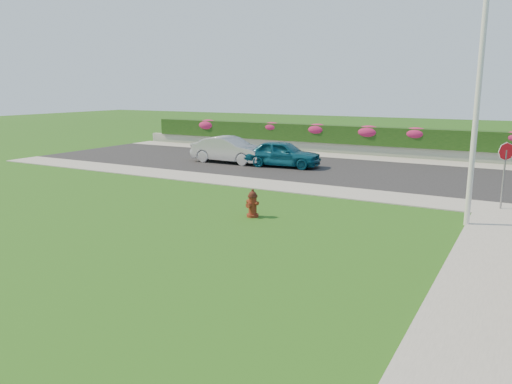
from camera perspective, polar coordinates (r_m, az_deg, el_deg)
The scene contains 18 objects.
ground at distance 12.54m, azimuth -9.68°, elevation -7.02°, with size 120.00×120.00×0.00m, color black.
street_far at distance 26.66m, azimuth 0.80°, elevation 3.23°, with size 26.00×8.00×0.04m, color black.
sidewalk_right at distance 8.24m, azimuth 22.85°, elevation -18.19°, with size 2.00×20.00×0.04m, color gray.
sidewalk_far at distance 23.02m, azimuth -7.34°, elevation 1.75°, with size 24.00×2.00×0.04m, color gray.
curb_corner at distance 18.63m, azimuth 26.84°, elevation -1.84°, with size 2.00×2.00×0.04m, color gray.
sidewalk_beyond at distance 29.72m, azimuth 12.27°, elevation 3.85°, with size 34.00×2.00×0.04m, color gray.
retaining_wall at distance 31.11m, azimuth 13.11°, elevation 4.69°, with size 34.00×0.40×0.60m, color gray.
hedge at distance 31.12m, azimuth 13.24°, elevation 6.26°, with size 32.00×0.90×1.10m, color black.
fire_hydrant at distance 15.74m, azimuth -0.41°, elevation -1.36°, with size 0.46×0.44×0.89m.
sedan_teal at distance 25.59m, azimuth 3.06°, elevation 4.41°, with size 1.58×3.92×1.34m, color navy.
sedan_silver at distance 26.97m, azimuth -3.06°, elevation 4.85°, with size 1.47×4.22×1.39m, color #9FA1A6.
utility_pole at distance 15.68m, azimuth 23.89°, elevation 8.40°, with size 0.16×0.16×6.69m, color silver.
stop_sign at distance 18.39m, azimuth 26.60°, elevation 3.23°, with size 0.46×0.44×2.27m.
flower_clump_a at distance 36.18m, azimuth -5.48°, elevation 7.64°, with size 1.57×1.01×0.79m, color #B01E65.
flower_clump_b at distance 33.52m, azimuth 1.87°, elevation 7.44°, with size 1.31×0.84×0.65m, color #B01E65.
flower_clump_c at distance 32.17m, azimuth 7.03°, elevation 7.11°, with size 1.48×0.95×0.74m, color #B01E65.
flower_clump_d at distance 31.07m, azimuth 12.75°, elevation 6.72°, with size 1.56×1.00×0.78m, color #B01E65.
flower_clump_e at distance 30.40m, azimuth 17.81°, elevation 6.38°, with size 1.45×0.93×0.72m, color #B01E65.
Camera 1 is at (7.53, -9.19, 4.02)m, focal length 35.00 mm.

